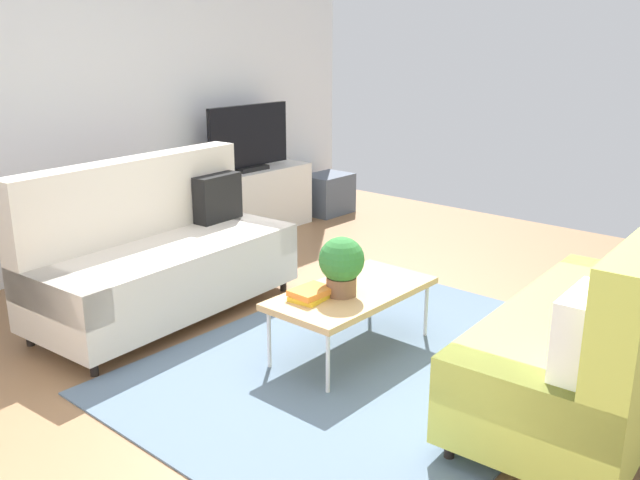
% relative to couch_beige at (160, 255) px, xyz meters
% --- Properties ---
extents(ground_plane, '(7.68, 7.68, 0.00)m').
position_rel_couch_beige_xyz_m(ground_plane, '(0.29, -1.39, -0.44)').
color(ground_plane, '#936B47').
extents(wall_far, '(6.40, 0.12, 2.90)m').
position_rel_couch_beige_xyz_m(wall_far, '(0.29, 1.41, 1.01)').
color(wall_far, silver).
rests_on(wall_far, ground_plane).
extents(area_rug, '(2.90, 2.20, 0.01)m').
position_rel_couch_beige_xyz_m(area_rug, '(0.34, -1.62, -0.44)').
color(area_rug, slate).
rests_on(area_rug, ground_plane).
extents(couch_beige, '(1.96, 0.97, 1.10)m').
position_rel_couch_beige_xyz_m(couch_beige, '(0.00, 0.00, 0.00)').
color(couch_beige, beige).
rests_on(couch_beige, ground_plane).
extents(couch_green, '(1.95, 0.95, 1.10)m').
position_rel_couch_beige_xyz_m(couch_green, '(0.68, -2.84, 0.00)').
color(couch_green, '#C1CC51').
rests_on(couch_green, ground_plane).
extents(coffee_table, '(1.10, 0.56, 0.42)m').
position_rel_couch_beige_xyz_m(coffee_table, '(0.39, -1.42, -0.05)').
color(coffee_table, tan).
rests_on(coffee_table, ground_plane).
extents(tv_console, '(1.40, 0.44, 0.64)m').
position_rel_couch_beige_xyz_m(tv_console, '(1.86, 1.07, -0.12)').
color(tv_console, silver).
rests_on(tv_console, ground_plane).
extents(tv, '(1.00, 0.20, 0.64)m').
position_rel_couch_beige_xyz_m(tv, '(1.86, 1.05, 0.51)').
color(tv, black).
rests_on(tv, tv_console).
extents(storage_trunk, '(0.52, 0.40, 0.44)m').
position_rel_couch_beige_xyz_m(storage_trunk, '(2.96, 0.97, -0.22)').
color(storage_trunk, '#4C5666').
rests_on(storage_trunk, ground_plane).
extents(potted_plant, '(0.28, 0.28, 0.36)m').
position_rel_couch_beige_xyz_m(potted_plant, '(0.29, -1.42, 0.18)').
color(potted_plant, brown).
rests_on(potted_plant, coffee_table).
extents(table_book_0, '(0.26, 0.21, 0.03)m').
position_rel_couch_beige_xyz_m(table_book_0, '(0.12, -1.33, -0.01)').
color(table_book_0, gold).
rests_on(table_book_0, coffee_table).
extents(table_book_1, '(0.24, 0.19, 0.04)m').
position_rel_couch_beige_xyz_m(table_book_1, '(0.12, -1.33, 0.02)').
color(table_book_1, orange).
rests_on(table_book_1, table_book_0).
extents(vase_0, '(0.11, 0.11, 0.20)m').
position_rel_couch_beige_xyz_m(vase_0, '(1.28, 1.12, 0.30)').
color(vase_0, silver).
rests_on(vase_0, tv_console).
extents(bottle_0, '(0.05, 0.05, 0.17)m').
position_rel_couch_beige_xyz_m(bottle_0, '(1.46, 1.03, 0.29)').
color(bottle_0, orange).
rests_on(bottle_0, tv_console).
extents(bottle_1, '(0.04, 0.04, 0.15)m').
position_rel_couch_beige_xyz_m(bottle_1, '(1.56, 1.03, 0.28)').
color(bottle_1, purple).
rests_on(bottle_1, tv_console).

